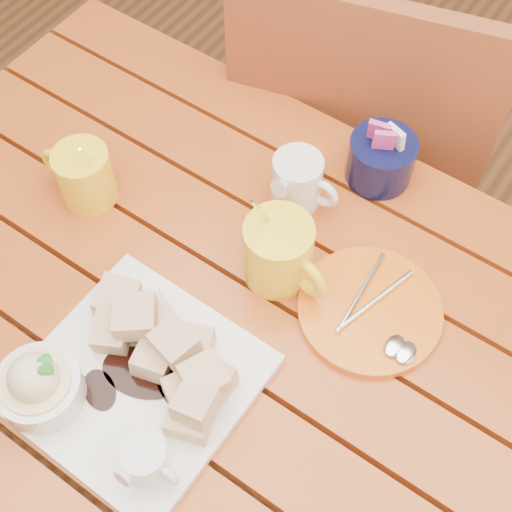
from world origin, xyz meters
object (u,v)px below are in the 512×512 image
Objects in this scene: table at (230,351)px; orange_saucer at (371,311)px; coffee_mug_left at (84,175)px; chair_far at (361,142)px; dessert_plate at (121,379)px; coffee_mug_right at (280,252)px.

orange_saucer reaches higher than table.
orange_saucer is at bearing 1.35° from coffee_mug_left.
coffee_mug_left is 0.14× the size of chair_far.
coffee_mug_right reaches higher than dessert_plate.
dessert_plate is at bearing 77.76° from chair_far.
dessert_plate is 0.75m from chair_far.
coffee_mug_right reaches higher than coffee_mug_left.
coffee_mug_left is 0.46m from orange_saucer.
table is 8.67× the size of coffee_mug_left.
coffee_mug_left reaches higher than orange_saucer.
table is 0.57m from chair_far.
chair_far reaches higher than table.
dessert_plate is 1.72× the size of coffee_mug_right.
table is 0.23m from orange_saucer.
orange_saucer is (0.20, 0.28, -0.03)m from dessert_plate.
coffee_mug_right is at bearing -172.45° from orange_saucer.
table is at bearing 83.47° from chair_far.
coffee_mug_left is 0.87× the size of coffee_mug_right.
chair_far is at bearing 114.15° from coffee_mug_right.
orange_saucer is (0.14, 0.02, -0.05)m from coffee_mug_right.
coffee_mug_left is 0.70× the size of orange_saucer.
coffee_mug_right is 0.15m from orange_saucer.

